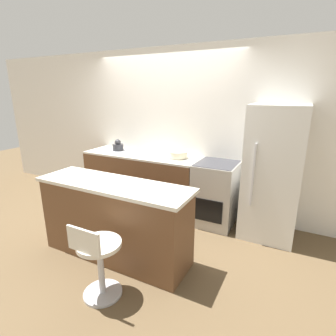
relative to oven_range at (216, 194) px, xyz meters
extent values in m
plane|color=brown|center=(-0.99, -0.34, -0.47)|extent=(14.00, 14.00, 0.00)
cube|color=white|center=(-0.99, 0.35, 0.83)|extent=(8.00, 0.06, 2.60)
cube|color=brown|center=(-1.29, 0.00, -0.02)|extent=(1.98, 0.64, 0.90)
cube|color=silver|center=(-1.29, 0.00, 0.45)|extent=(1.98, 0.64, 0.03)
cube|color=#9EA3A8|center=(-1.64, 0.00, 0.47)|extent=(0.44, 0.35, 0.01)
cube|color=brown|center=(-0.80, -1.35, -0.02)|extent=(1.80, 0.53, 0.89)
cube|color=silver|center=(-0.80, -1.35, 0.44)|extent=(1.88, 0.57, 0.04)
cube|color=#B7B2A8|center=(0.00, 0.00, 0.00)|extent=(0.58, 0.64, 0.93)
cube|color=black|center=(0.00, -0.32, -0.14)|extent=(0.41, 0.01, 0.33)
cube|color=#333338|center=(0.00, 0.00, 0.47)|extent=(0.55, 0.61, 0.01)
cube|color=silver|center=(0.75, 0.00, 0.42)|extent=(0.69, 0.64, 1.77)
cube|color=silver|center=(0.56, -0.33, 0.46)|extent=(0.02, 0.02, 0.80)
cylinder|color=#B7B7BC|center=(-0.52, -1.94, -0.46)|extent=(0.38, 0.38, 0.02)
cylinder|color=#B7B7BC|center=(-0.52, -1.94, -0.20)|extent=(0.06, 0.06, 0.54)
cylinder|color=silver|center=(-0.52, -1.94, 0.09)|extent=(0.42, 0.42, 0.04)
cube|color=silver|center=(-0.52, -2.12, 0.22)|extent=(0.36, 0.02, 0.23)
cylinder|color=#333338|center=(-1.79, 0.03, 0.52)|extent=(0.19, 0.19, 0.11)
sphere|color=#333338|center=(-1.79, 0.03, 0.61)|extent=(0.10, 0.10, 0.10)
cylinder|color=beige|center=(-0.64, 0.03, 0.52)|extent=(0.29, 0.29, 0.10)
camera|label=1|loc=(1.04, -3.54, 1.45)|focal=28.00mm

